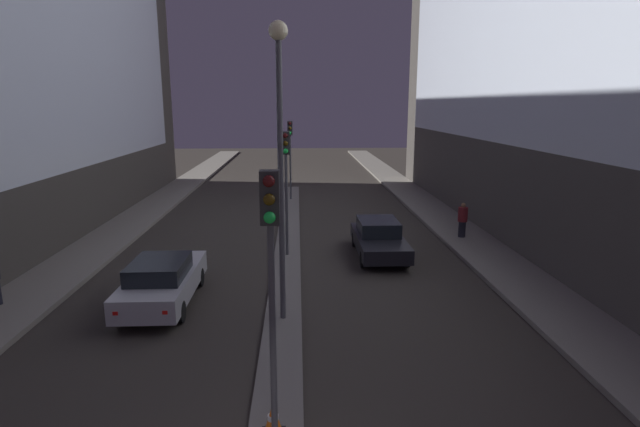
{
  "coord_description": "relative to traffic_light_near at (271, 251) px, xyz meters",
  "views": [
    {
      "loc": [
        0.47,
        -5.48,
        6.21
      ],
      "look_at": [
        1.46,
        16.61,
        1.33
      ],
      "focal_mm": 28.0,
      "sensor_mm": 36.0,
      "label": 1
    }
  ],
  "objects": [
    {
      "name": "car_right_lane",
      "position": [
        3.81,
        11.76,
        -3.03
      ],
      "size": [
        1.89,
        4.64,
        1.47
      ],
      "color": "black",
      "rests_on": "ground"
    },
    {
      "name": "traffic_light_far",
      "position": [
        0.0,
        23.98,
        0.0
      ],
      "size": [
        0.32,
        0.42,
        5.03
      ],
      "color": "#4C4C51",
      "rests_on": "median_strip"
    },
    {
      "name": "traffic_light_near",
      "position": [
        0.0,
        0.0,
        0.0
      ],
      "size": [
        0.32,
        0.42,
        5.03
      ],
      "color": "#4C4C51",
      "rests_on": "median_strip"
    },
    {
      "name": "traffic_cone_near",
      "position": [
        -0.04,
        0.19,
        -3.34
      ],
      "size": [
        0.45,
        0.45,
        0.66
      ],
      "color": "black",
      "rests_on": "median_strip"
    },
    {
      "name": "car_left_lane",
      "position": [
        -3.81,
        6.92,
        -3.0
      ],
      "size": [
        1.88,
        4.77,
        1.53
      ],
      "color": "#B2B2B7",
      "rests_on": "ground"
    },
    {
      "name": "traffic_light_mid",
      "position": [
        0.0,
        11.66,
        0.0
      ],
      "size": [
        0.32,
        0.42,
        5.03
      ],
      "color": "#4C4C51",
      "rests_on": "median_strip"
    },
    {
      "name": "pedestrian_on_right_sidewalk",
      "position": [
        8.03,
        13.92,
        -2.78
      ],
      "size": [
        0.44,
        0.44,
        1.61
      ],
      "color": "black",
      "rests_on": "sidewalk_right"
    },
    {
      "name": "street_lamp",
      "position": [
        0.0,
        5.49,
        1.82
      ],
      "size": [
        0.51,
        0.51,
        8.19
      ],
      "color": "#4C4C51",
      "rests_on": "median_strip"
    },
    {
      "name": "median_strip",
      "position": [
        0.0,
        13.66,
        -3.73
      ],
      "size": [
        1.07,
        30.56,
        0.11
      ],
      "color": "#66605B",
      "rests_on": "ground"
    }
  ]
}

